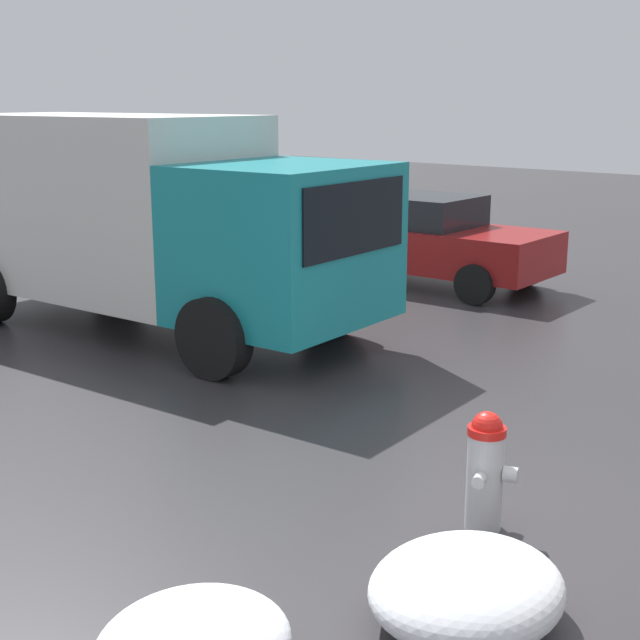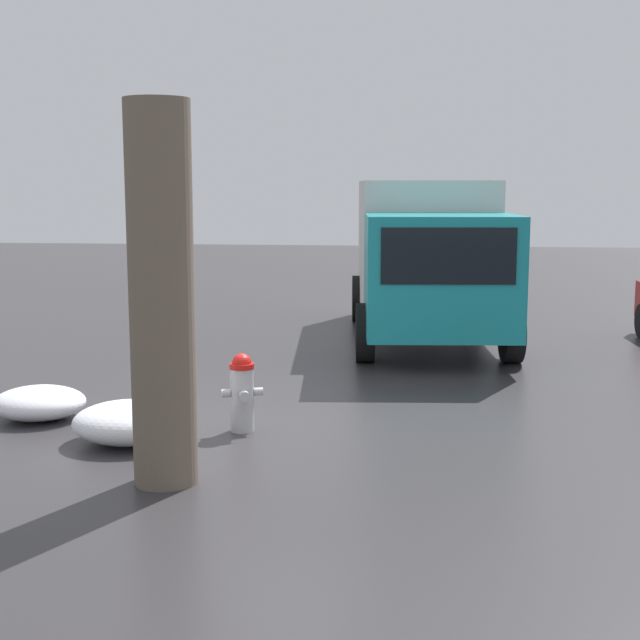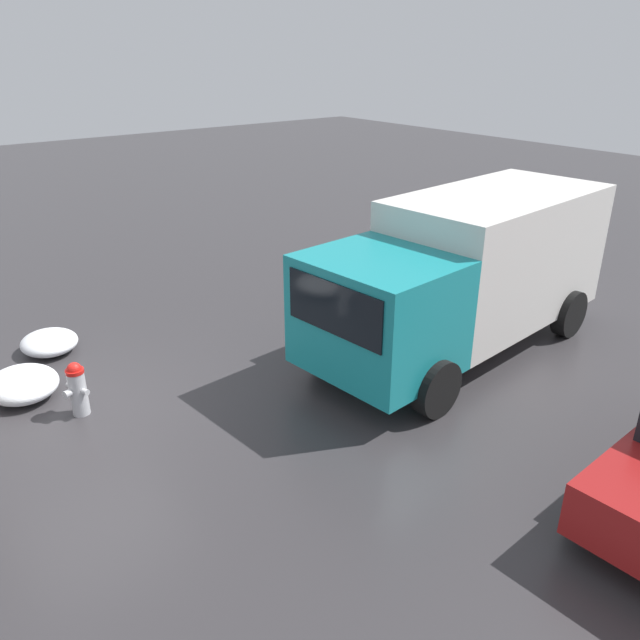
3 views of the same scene
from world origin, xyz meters
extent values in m
plane|color=#333033|center=(0.00, 0.00, 0.00)|extent=(60.00, 60.00, 0.00)
cylinder|color=#B7B7BC|center=(0.00, 0.00, 0.35)|extent=(0.26, 0.26, 0.70)
cylinder|color=red|center=(0.00, 0.00, 0.73)|extent=(0.27, 0.27, 0.06)
sphere|color=red|center=(0.00, 0.00, 0.76)|extent=(0.22, 0.22, 0.22)
cylinder|color=#B7B7BC|center=(-0.17, -0.06, 0.43)|extent=(0.13, 0.14, 0.11)
cylinder|color=#B7B7BC|center=(0.06, -0.17, 0.43)|extent=(0.12, 0.12, 0.09)
cylinder|color=#B7B7BC|center=(-0.06, 0.17, 0.43)|extent=(0.12, 0.12, 0.09)
cylinder|color=#6B5B4C|center=(-1.74, 0.35, 1.70)|extent=(0.58, 0.58, 3.41)
cylinder|color=#6B5B4C|center=(-1.48, 0.35, 2.66)|extent=(0.66, 0.16, 0.53)
cube|color=teal|center=(4.02, -2.20, 1.34)|extent=(2.13, 2.39, 1.79)
cube|color=black|center=(3.05, -2.29, 1.70)|extent=(0.20, 1.86, 0.79)
cube|color=silver|center=(7.14, -1.92, 1.60)|extent=(4.51, 2.60, 2.29)
cylinder|color=black|center=(4.22, -3.30, 0.45)|extent=(0.92, 0.36, 0.90)
cylinder|color=black|center=(4.02, -1.09, 0.45)|extent=(0.92, 0.36, 0.90)
cylinder|color=black|center=(8.31, -2.92, 0.45)|extent=(0.92, 0.36, 0.90)
cylinder|color=black|center=(8.11, -0.71, 0.45)|extent=(0.92, 0.36, 0.90)
ellipsoid|color=white|center=(0.25, 2.44, 0.19)|extent=(0.98, 1.07, 0.37)
ellipsoid|color=white|center=(-0.54, 1.08, 0.21)|extent=(1.08, 1.23, 0.43)
camera|label=1|loc=(-2.94, 5.06, 2.94)|focal=50.00mm
camera|label=2|loc=(-9.31, -1.92, 2.68)|focal=50.00mm
camera|label=3|loc=(-2.10, -8.60, 5.15)|focal=35.00mm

